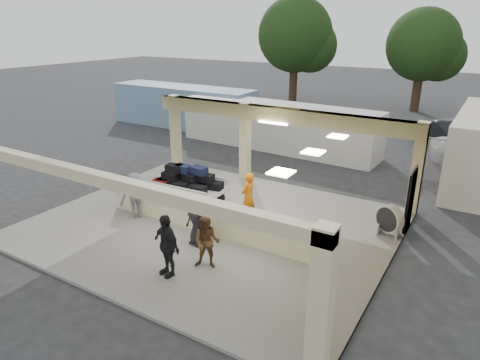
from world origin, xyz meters
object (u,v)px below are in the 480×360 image
Objects in this scene: drum_fan at (390,219)px; passenger_c at (135,196)px; baggage_handler at (248,197)px; passenger_d at (197,220)px; container_white at (277,126)px; passenger_b at (166,245)px; baggage_counter at (204,216)px; container_blue at (183,106)px; passenger_a at (207,242)px; luggage_cart at (188,183)px; car_dark at (448,136)px.

drum_fan is 8.88m from passenger_c.
baggage_handler is 1.05× the size of passenger_c.
passenger_d is 0.14× the size of container_white.
passenger_b is 1.07× the size of passenger_c.
passenger_d is at bearing -64.13° from passenger_c.
container_blue is at bearing 130.91° from baggage_counter.
drum_fan reaches higher than baggage_counter.
passenger_a is (-4.00, -4.85, 0.25)m from drum_fan.
drum_fan is 6.40m from passenger_d.
passenger_b is at bearing -52.79° from container_blue.
baggage_counter is at bearing 120.06° from passenger_b.
luggage_cart reaches higher than car_dark.
container_blue reaches higher than container_white.
passenger_c is (-2.69, -0.50, 0.37)m from baggage_counter.
drum_fan is 7.45m from passenger_b.
car_dark is at bearing 55.66° from passenger_a.
passenger_b is 4.16m from passenger_c.
passenger_d is (-1.08, 0.98, 0.03)m from passenger_a.
baggage_handler is 1.07× the size of passenger_d.
luggage_cart reaches higher than drum_fan.
baggage_counter is 2.46m from passenger_a.
baggage_handler is 1.11× the size of passenger_a.
passenger_b reaches higher than passenger_a.
passenger_a is 13.41m from container_white.
passenger_c is at bearing -129.47° from drum_fan.
passenger_c is (-8.19, -3.43, 0.30)m from drum_fan.
drum_fan is at bearing -30.13° from container_blue.
car_dark is (5.32, 16.56, -0.15)m from passenger_d.
baggage_counter is 7.83× the size of drum_fan.
passenger_b reaches higher than baggage_handler.
drum_fan is 4.85m from baggage_handler.
passenger_b is at bearing 4.72° from baggage_handler.
passenger_b reaches higher than car_dark.
container_blue is at bearing 109.78° from passenger_a.
passenger_d is at bearing 115.38° from passenger_b.
drum_fan is at bearing -33.31° from passenger_c.
passenger_c is at bearing -169.48° from baggage_counter.
luggage_cart is 9.39m from container_white.
baggage_handler is at bearing 90.96° from passenger_d.
luggage_cart is at bearing 145.32° from passenger_d.
baggage_handler is 0.15× the size of container_white.
container_blue is (-16.48, -3.22, 0.58)m from car_dark.
car_dark is (5.74, 15.62, 0.20)m from baggage_counter.
drum_fan is 11.39m from container_white.
passenger_c is (-3.45, 2.31, -0.06)m from passenger_b.
passenger_b is 0.17× the size of container_blue.
container_white reaches higher than passenger_c.
container_blue reaches higher than passenger_d.
baggage_counter is at bearing -155.72° from car_dark.
luggage_cart is 1.73× the size of passenger_a.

